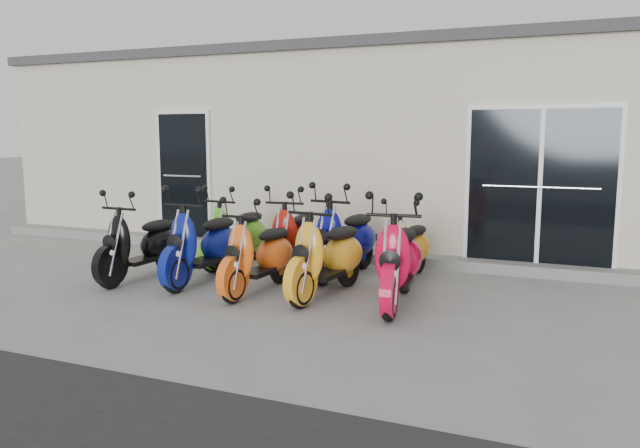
# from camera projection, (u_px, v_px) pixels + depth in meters

# --- Properties ---
(ground) EXTENTS (80.00, 80.00, 0.00)m
(ground) POSITION_uv_depth(u_px,v_px,m) (301.00, 290.00, 7.69)
(ground) COLOR gray
(ground) RESTS_ON ground
(building) EXTENTS (14.00, 6.00, 3.20)m
(building) POSITION_uv_depth(u_px,v_px,m) (411.00, 150.00, 12.20)
(building) COLOR beige
(building) RESTS_ON ground
(roof_cap) EXTENTS (14.20, 6.20, 0.16)m
(roof_cap) POSITION_uv_depth(u_px,v_px,m) (413.00, 62.00, 11.96)
(roof_cap) COLOR #3F3F42
(roof_cap) RESTS_ON building
(front_step) EXTENTS (14.00, 0.40, 0.15)m
(front_step) POSITION_uv_depth(u_px,v_px,m) (356.00, 255.00, 9.52)
(front_step) COLOR gray
(front_step) RESTS_ON ground
(door_left) EXTENTS (1.07, 0.08, 2.22)m
(door_left) POSITION_uv_depth(u_px,v_px,m) (184.00, 172.00, 10.72)
(door_left) COLOR black
(door_left) RESTS_ON front_step
(door_right) EXTENTS (2.02, 0.08, 2.22)m
(door_right) POSITION_uv_depth(u_px,v_px,m) (540.00, 182.00, 8.49)
(door_right) COLOR black
(door_right) RESTS_ON front_step
(scooter_front_black) EXTENTS (0.67, 1.68, 1.22)m
(scooter_front_black) POSITION_uv_depth(u_px,v_px,m) (141.00, 234.00, 8.18)
(scooter_front_black) COLOR black
(scooter_front_black) RESTS_ON ground
(scooter_front_blue) EXTENTS (0.65, 1.76, 1.30)m
(scooter_front_blue) POSITION_uv_depth(u_px,v_px,m) (203.00, 233.00, 8.01)
(scooter_front_blue) COLOR navy
(scooter_front_blue) RESTS_ON ground
(scooter_front_orange_a) EXTENTS (0.70, 1.67, 1.21)m
(scooter_front_orange_a) POSITION_uv_depth(u_px,v_px,m) (259.00, 244.00, 7.51)
(scooter_front_orange_a) COLOR orange
(scooter_front_orange_a) RESTS_ON ground
(scooter_front_orange_b) EXTENTS (0.84, 1.81, 1.29)m
(scooter_front_orange_b) POSITION_uv_depth(u_px,v_px,m) (327.00, 243.00, 7.31)
(scooter_front_orange_b) COLOR yellow
(scooter_front_orange_b) RESTS_ON ground
(scooter_front_red) EXTENTS (0.88, 1.87, 1.33)m
(scooter_front_red) POSITION_uv_depth(u_px,v_px,m) (399.00, 247.00, 6.93)
(scooter_front_red) COLOR #E70636
(scooter_front_red) RESTS_ON ground
(scooter_back_green) EXTENTS (0.74, 1.68, 1.21)m
(scooter_back_green) POSITION_uv_depth(u_px,v_px,m) (236.00, 225.00, 9.07)
(scooter_back_green) COLOR #5BBE22
(scooter_back_green) RESTS_ON ground
(scooter_back_red) EXTENTS (0.75, 1.73, 1.25)m
(scooter_back_red) POSITION_uv_depth(u_px,v_px,m) (295.00, 228.00, 8.68)
(scooter_back_red) COLOR #B1190D
(scooter_back_red) RESTS_ON ground
(scooter_back_blue) EXTENTS (0.87, 1.84, 1.31)m
(scooter_back_blue) POSITION_uv_depth(u_px,v_px,m) (345.00, 229.00, 8.34)
(scooter_back_blue) COLOR #090C81
(scooter_back_blue) RESTS_ON ground
(scooter_back_yellow) EXTENTS (0.64, 1.54, 1.12)m
(scooter_back_yellow) POSITION_uv_depth(u_px,v_px,m) (408.00, 239.00, 8.15)
(scooter_back_yellow) COLOR orange
(scooter_back_yellow) RESTS_ON ground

